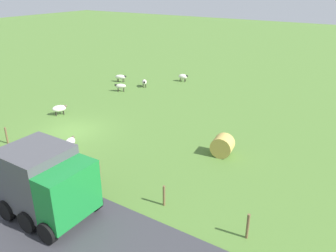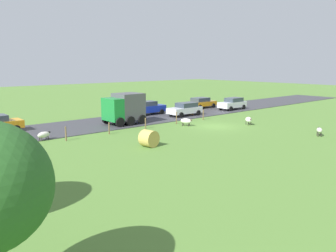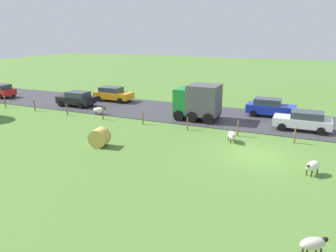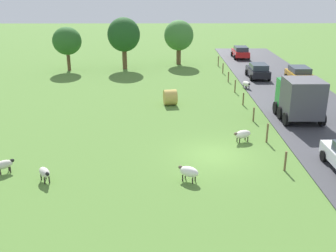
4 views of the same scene
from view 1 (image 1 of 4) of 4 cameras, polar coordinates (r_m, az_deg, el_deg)
ground_plane at (r=25.03m, az=-15.73°, el=-0.87°), size 160.00×160.00×0.00m
sheep_0 at (r=33.17m, az=-7.99°, el=6.66°), size 0.93×1.09×0.76m
sheep_1 at (r=36.31m, az=2.53°, el=8.29°), size 0.70×1.10×0.79m
sheep_2 at (r=22.13m, az=-16.21°, el=-2.72°), size 1.29×0.96×0.78m
sheep_4 at (r=36.41m, az=-7.97°, el=8.16°), size 0.75×1.31×0.78m
sheep_5 at (r=34.40m, az=-4.00°, el=7.39°), size 1.04×0.96×0.74m
sheep_6 at (r=28.23m, az=-17.83°, el=2.81°), size 1.19×1.02×0.81m
hay_bale_0 at (r=20.84m, az=9.15°, el=-3.28°), size 1.24×1.44×1.30m
fence_post_0 at (r=24.50m, az=-25.55°, el=-1.44°), size 0.12×0.12×1.14m
fence_post_1 at (r=21.28m, az=-19.54°, el=-3.86°), size 0.12×0.12×1.28m
fence_post_2 at (r=18.52m, az=-11.45°, el=-7.47°), size 0.12×0.12×1.07m
fence_post_3 at (r=16.28m, az=-0.68°, el=-11.65°), size 0.12×0.12×1.07m
fence_post_4 at (r=14.82m, az=13.27°, el=-16.10°), size 0.12×0.12×1.19m
truck_0 at (r=15.91m, az=-19.75°, el=-8.84°), size 2.89×3.87×3.19m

